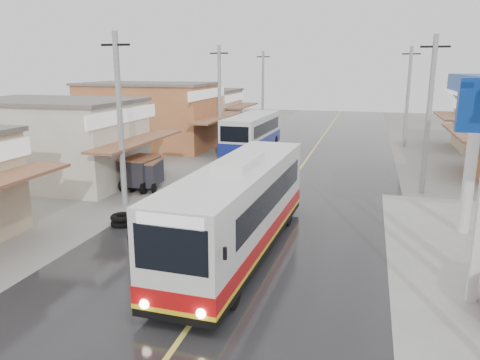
{
  "coord_description": "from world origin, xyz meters",
  "views": [
    {
      "loc": [
        4.1,
        -10.37,
        6.5
      ],
      "look_at": [
        -0.81,
        7.45,
        1.97
      ],
      "focal_mm": 35.0,
      "sensor_mm": 36.0,
      "label": 1
    }
  ],
  "objects_px": {
    "second_bus": "(252,133)",
    "tyre_stack": "(122,220)",
    "tricycle_far": "(141,171)",
    "tricycle_near": "(148,173)",
    "coach_bus": "(240,208)",
    "cyclist": "(199,197)"
  },
  "relations": [
    {
      "from": "tricycle_near",
      "to": "tyre_stack",
      "type": "relative_size",
      "value": 2.16
    },
    {
      "from": "tricycle_near",
      "to": "tricycle_far",
      "type": "relative_size",
      "value": 0.87
    },
    {
      "from": "second_bus",
      "to": "tricycle_far",
      "type": "height_order",
      "value": "second_bus"
    },
    {
      "from": "tricycle_far",
      "to": "tyre_stack",
      "type": "bearing_deg",
      "value": -67.85
    },
    {
      "from": "second_bus",
      "to": "cyclist",
      "type": "distance_m",
      "value": 14.71
    },
    {
      "from": "cyclist",
      "to": "tricycle_far",
      "type": "xyz_separation_m",
      "value": [
        -4.31,
        2.72,
        0.39
      ]
    },
    {
      "from": "tricycle_near",
      "to": "tyre_stack",
      "type": "bearing_deg",
      "value": -82.26
    },
    {
      "from": "second_bus",
      "to": "tyre_stack",
      "type": "height_order",
      "value": "second_bus"
    },
    {
      "from": "second_bus",
      "to": "cyclist",
      "type": "relative_size",
      "value": 4.69
    },
    {
      "from": "second_bus",
      "to": "tricycle_near",
      "type": "bearing_deg",
      "value": -101.28
    },
    {
      "from": "second_bus",
      "to": "tricycle_far",
      "type": "relative_size",
      "value": 3.69
    },
    {
      "from": "coach_bus",
      "to": "second_bus",
      "type": "xyz_separation_m",
      "value": [
        -4.29,
        19.04,
        -0.1
      ]
    },
    {
      "from": "tricycle_near",
      "to": "tyre_stack",
      "type": "distance_m",
      "value": 5.97
    },
    {
      "from": "coach_bus",
      "to": "tricycle_far",
      "type": "height_order",
      "value": "coach_bus"
    },
    {
      "from": "coach_bus",
      "to": "cyclist",
      "type": "xyz_separation_m",
      "value": [
        -3.17,
        4.4,
        -1.04
      ]
    },
    {
      "from": "coach_bus",
      "to": "tricycle_near",
      "type": "height_order",
      "value": "coach_bus"
    },
    {
      "from": "cyclist",
      "to": "tricycle_near",
      "type": "bearing_deg",
      "value": 132.89
    },
    {
      "from": "tricycle_near",
      "to": "cyclist",
      "type": "bearing_deg",
      "value": -43.3
    },
    {
      "from": "coach_bus",
      "to": "tricycle_far",
      "type": "relative_size",
      "value": 4.65
    },
    {
      "from": "cyclist",
      "to": "second_bus",
      "type": "bearing_deg",
      "value": 82.45
    },
    {
      "from": "cyclist",
      "to": "tricycle_far",
      "type": "bearing_deg",
      "value": 135.8
    },
    {
      "from": "tricycle_far",
      "to": "tyre_stack",
      "type": "xyz_separation_m",
      "value": [
        1.98,
        -5.65,
        -0.76
      ]
    }
  ]
}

